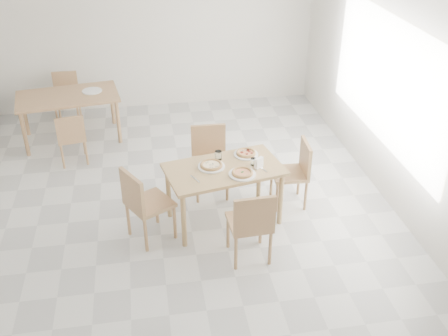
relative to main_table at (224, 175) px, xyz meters
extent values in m
plane|color=silver|center=(-0.80, 0.25, -0.66)|extent=(7.00, 7.00, 0.00)
plane|color=silver|center=(-0.80, 3.75, 0.74)|extent=(6.00, 0.00, 6.00)
plane|color=silver|center=(2.20, 0.25, 0.74)|extent=(0.00, 7.00, 7.00)
cube|color=white|center=(2.18, 0.55, 0.84)|extent=(1.60, 0.02, 3.20)
cube|color=tan|center=(0.00, 0.00, 0.07)|extent=(1.49, 1.03, 0.04)
cylinder|color=tan|center=(-0.54, -0.43, -0.30)|extent=(0.06, 0.06, 0.71)
cylinder|color=tan|center=(0.66, -0.19, -0.30)|extent=(0.06, 0.06, 0.71)
cylinder|color=tan|center=(-0.66, 0.19, -0.30)|extent=(0.06, 0.06, 0.71)
cylinder|color=tan|center=(0.54, 0.43, -0.30)|extent=(0.06, 0.06, 0.71)
cube|color=tan|center=(0.16, -0.73, -0.19)|extent=(0.47, 0.47, 0.04)
cube|color=tan|center=(0.17, -0.93, 0.04)|extent=(0.45, 0.06, 0.43)
cylinder|color=tan|center=(0.34, -0.53, -0.44)|extent=(0.04, 0.04, 0.44)
cylinder|color=tan|center=(-0.04, -0.55, -0.44)|extent=(0.04, 0.04, 0.44)
cylinder|color=tan|center=(0.36, -0.91, -0.44)|extent=(0.04, 0.04, 0.44)
cylinder|color=tan|center=(-0.03, -0.93, -0.44)|extent=(0.04, 0.04, 0.44)
cube|color=tan|center=(-0.08, 0.63, -0.19)|extent=(0.47, 0.47, 0.04)
cube|color=tan|center=(-0.07, 0.83, 0.05)|extent=(0.46, 0.06, 0.44)
cylinder|color=tan|center=(-0.28, 0.44, -0.43)|extent=(0.04, 0.04, 0.45)
cylinder|color=tan|center=(0.11, 0.43, -0.43)|extent=(0.04, 0.04, 0.45)
cylinder|color=tan|center=(-0.27, 0.83, -0.43)|extent=(0.04, 0.04, 0.45)
cylinder|color=tan|center=(0.12, 0.82, -0.43)|extent=(0.04, 0.04, 0.45)
cube|color=tan|center=(-0.90, -0.19, -0.18)|extent=(0.63, 0.63, 0.04)
cube|color=tan|center=(-1.08, -0.29, 0.06)|extent=(0.26, 0.42, 0.44)
cylinder|color=tan|center=(-0.63, -0.27, -0.43)|extent=(0.04, 0.04, 0.45)
cylinder|color=tan|center=(-0.83, 0.08, -0.43)|extent=(0.04, 0.04, 0.45)
cylinder|color=tan|center=(-0.98, -0.46, -0.43)|extent=(0.04, 0.04, 0.45)
cylinder|color=tan|center=(-1.17, -0.11, -0.43)|extent=(0.04, 0.04, 0.45)
cube|color=tan|center=(0.88, 0.23, -0.21)|extent=(0.45, 0.45, 0.04)
cube|color=tan|center=(1.08, 0.22, 0.01)|extent=(0.06, 0.43, 0.41)
cylinder|color=tan|center=(0.71, 0.43, -0.45)|extent=(0.04, 0.04, 0.42)
cylinder|color=tan|center=(0.69, 0.06, -0.45)|extent=(0.04, 0.04, 0.42)
cylinder|color=tan|center=(1.08, 0.41, -0.45)|extent=(0.04, 0.04, 0.42)
cylinder|color=tan|center=(1.06, 0.04, -0.45)|extent=(0.04, 0.04, 0.42)
cylinder|color=white|center=(0.18, -0.19, 0.10)|extent=(0.32, 0.32, 0.02)
cylinder|color=white|center=(-0.15, 0.04, 0.10)|extent=(0.32, 0.32, 0.02)
cylinder|color=white|center=(0.32, 0.26, 0.10)|extent=(0.30, 0.30, 0.02)
cylinder|color=tan|center=(0.18, -0.19, 0.12)|extent=(0.28, 0.28, 0.01)
torus|color=tan|center=(0.18, -0.19, 0.13)|extent=(0.28, 0.28, 0.03)
cylinder|color=#C53D22|center=(0.18, -0.19, 0.13)|extent=(0.21, 0.21, 0.01)
ellipsoid|color=#155E1E|center=(0.18, -0.19, 0.13)|extent=(0.05, 0.04, 0.01)
cylinder|color=tan|center=(-0.15, 0.04, 0.12)|extent=(0.35, 0.35, 0.01)
torus|color=tan|center=(-0.15, 0.04, 0.13)|extent=(0.35, 0.35, 0.03)
cylinder|color=#FAEBCD|center=(-0.15, 0.04, 0.13)|extent=(0.27, 0.27, 0.01)
cylinder|color=tan|center=(0.32, 0.26, 0.12)|extent=(0.30, 0.30, 0.01)
torus|color=tan|center=(0.32, 0.26, 0.13)|extent=(0.30, 0.30, 0.03)
cylinder|color=#C53D22|center=(0.32, 0.26, 0.13)|extent=(0.22, 0.22, 0.01)
cylinder|color=white|center=(-0.03, 0.22, 0.15)|extent=(0.08, 0.08, 0.11)
cylinder|color=white|center=(0.36, 0.01, 0.14)|extent=(0.07, 0.07, 0.09)
cube|color=silver|center=(0.41, -0.07, 0.10)|extent=(0.13, 0.12, 0.01)
cube|color=white|center=(0.41, -0.07, 0.17)|extent=(0.12, 0.10, 0.12)
cube|color=silver|center=(0.45, -0.10, 0.10)|extent=(0.08, 0.17, 0.01)
cube|color=silver|center=(-0.37, -0.20, 0.10)|extent=(0.10, 0.18, 0.01)
cube|color=tan|center=(-2.04, 2.60, 0.07)|extent=(1.65, 1.09, 0.04)
cylinder|color=tan|center=(-2.67, 2.13, -0.30)|extent=(0.06, 0.06, 0.71)
cylinder|color=tan|center=(-1.29, 2.33, -0.30)|extent=(0.06, 0.06, 0.71)
cylinder|color=tan|center=(-2.78, 2.86, -0.30)|extent=(0.06, 0.06, 0.71)
cylinder|color=tan|center=(-1.40, 3.06, -0.30)|extent=(0.06, 0.06, 0.71)
cube|color=tan|center=(-1.96, 1.83, -0.25)|extent=(0.46, 0.46, 0.04)
cube|color=tan|center=(-1.93, 1.65, -0.05)|extent=(0.40, 0.10, 0.38)
cylinder|color=tan|center=(-1.82, 2.03, -0.46)|extent=(0.03, 0.03, 0.39)
cylinder|color=tan|center=(-2.15, 1.97, -0.46)|extent=(0.03, 0.03, 0.39)
cylinder|color=tan|center=(-1.76, 1.69, -0.46)|extent=(0.03, 0.03, 0.39)
cylinder|color=tan|center=(-2.10, 1.64, -0.46)|extent=(0.03, 0.03, 0.39)
cube|color=tan|center=(-2.16, 3.29, -0.24)|extent=(0.41, 0.41, 0.04)
cube|color=tan|center=(-2.16, 3.47, -0.02)|extent=(0.41, 0.04, 0.39)
cylinder|color=tan|center=(-2.33, 3.11, -0.46)|extent=(0.04, 0.04, 0.40)
cylinder|color=tan|center=(-1.98, 3.11, -0.46)|extent=(0.04, 0.04, 0.40)
cylinder|color=tan|center=(-2.33, 3.46, -0.46)|extent=(0.04, 0.04, 0.40)
cylinder|color=tan|center=(-1.98, 3.46, -0.46)|extent=(0.04, 0.04, 0.40)
cylinder|color=white|center=(-1.66, 2.69, 0.10)|extent=(0.31, 0.31, 0.02)
camera|label=1|loc=(-0.89, -5.27, 3.24)|focal=42.00mm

